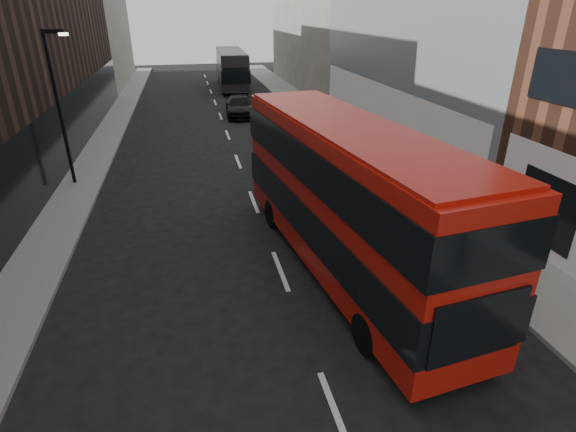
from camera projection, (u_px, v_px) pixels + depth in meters
sidewalk_right at (336, 132)px, 31.47m from camera, size 3.00×80.00×0.15m
sidewalk_left at (103, 145)px, 28.42m from camera, size 2.00×80.00×0.15m
building_left_mid at (39, 24)px, 29.23m from camera, size 5.00×24.00×14.00m
building_left_far at (95, 22)px, 48.91m from camera, size 5.00×20.00×13.00m
street_lamp at (59, 99)px, 20.45m from camera, size 1.06×0.22×7.00m
red_bus at (347, 193)px, 14.00m from camera, size 4.34×12.37×4.90m
grey_bus at (232, 68)px, 48.10m from camera, size 3.23×12.08×3.86m
car_a at (287, 177)px, 21.26m from camera, size 1.77×4.16×1.40m
car_b at (289, 131)px, 29.31m from camera, size 1.79×3.98×1.27m
car_c at (240, 106)px, 36.14m from camera, size 2.47×5.38×1.52m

